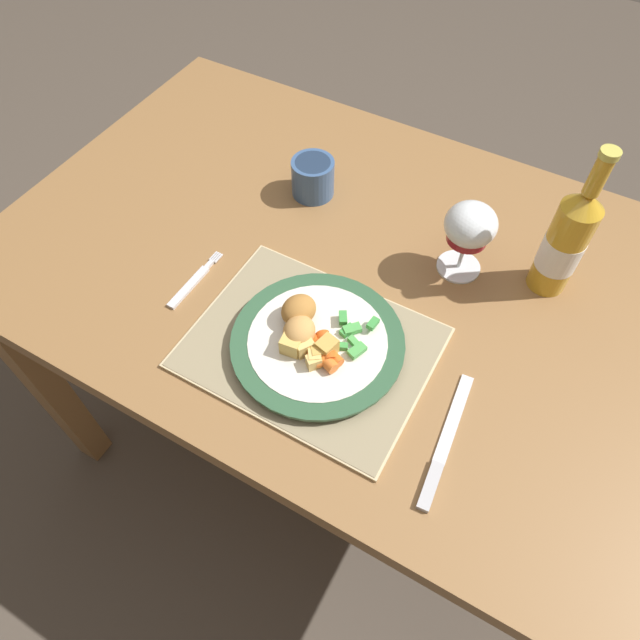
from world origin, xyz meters
TOP-DOWN VIEW (x-y plane):
  - ground_plane at (0.00, 0.00)m, footprint 6.00×6.00m
  - dining_table at (0.00, 0.00)m, footprint 1.28×0.81m
  - placemat at (0.01, -0.19)m, footprint 0.37×0.28m
  - dinner_plate at (0.02, -0.18)m, footprint 0.27×0.27m
  - breaded_croquettes at (-0.01, -0.18)m, footprint 0.08×0.10m
  - green_beans_pile at (0.07, -0.15)m, footprint 0.07×0.08m
  - glazed_carrots at (0.05, -0.20)m, footprint 0.06×0.06m
  - fork at (-0.22, -0.17)m, footprint 0.02×0.14m
  - table_knife at (0.26, -0.25)m, footprint 0.04×0.22m
  - wine_glass at (0.15, 0.08)m, footprint 0.09×0.09m
  - bottle at (0.29, 0.12)m, footprint 0.06×0.06m
  - roast_potatoes at (0.03, -0.21)m, footprint 0.08×0.06m
  - drinking_cup at (-0.16, 0.12)m, footprint 0.08×0.08m

SIDE VIEW (x-z plane):
  - ground_plane at x=0.00m, z-range 0.00..0.00m
  - dining_table at x=0.00m, z-range 0.27..1.01m
  - fork at x=-0.22m, z-range 0.74..0.75m
  - table_knife at x=0.26m, z-range 0.74..0.75m
  - placemat at x=0.01m, z-range 0.74..0.75m
  - dinner_plate at x=0.02m, z-range 0.75..0.77m
  - green_beans_pile at x=0.07m, z-range 0.77..0.78m
  - glazed_carrots at x=0.05m, z-range 0.76..0.79m
  - drinking_cup at x=-0.16m, z-range 0.74..0.81m
  - roast_potatoes at x=0.03m, z-range 0.76..0.79m
  - breaded_croquettes at x=-0.01m, z-range 0.77..0.81m
  - wine_glass at x=0.15m, z-range 0.77..0.91m
  - bottle at x=0.29m, z-range 0.70..0.98m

